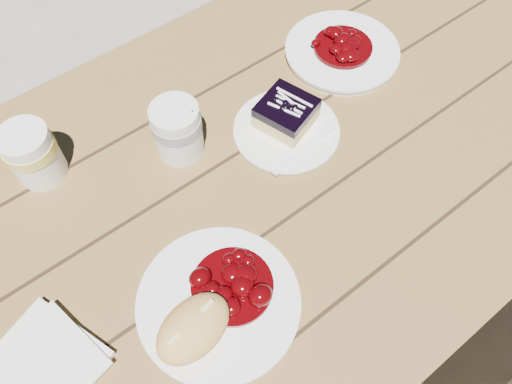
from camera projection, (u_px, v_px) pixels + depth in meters
ground at (278, 300)px, 1.54m from camera, size 60.00×60.00×0.00m
picnic_table at (288, 207)px, 1.04m from camera, size 2.00×1.55×0.75m
main_plate at (219, 303)px, 0.76m from camera, size 0.24×0.24×0.02m
goulash_stew at (232, 282)px, 0.75m from camera, size 0.13×0.13×0.04m
bread_roll at (193, 328)px, 0.70m from camera, size 0.13×0.10×0.06m
dessert_plate at (286, 131)px, 0.93m from camera, size 0.19×0.19×0.01m
blueberry_cake at (286, 113)px, 0.92m from camera, size 0.12×0.12×0.05m
fork_dessert at (297, 153)px, 0.90m from camera, size 0.16×0.04×0.00m
coffee_cup at (178, 130)px, 0.87m from camera, size 0.09×0.09×0.11m
napkin_stack at (40, 369)px, 0.71m from camera, size 0.19×0.19×0.01m
second_plate at (342, 52)px, 1.04m from camera, size 0.23×0.23×0.02m
second_stew at (344, 41)px, 1.01m from camera, size 0.12×0.12×0.04m
second_cup at (33, 154)px, 0.85m from camera, size 0.09×0.09×0.11m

